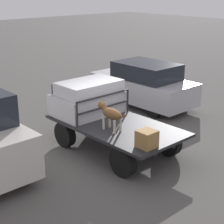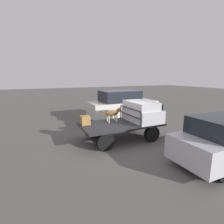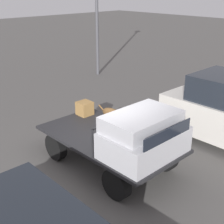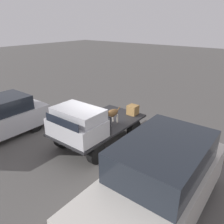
% 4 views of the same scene
% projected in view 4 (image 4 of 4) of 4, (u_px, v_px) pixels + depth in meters
% --- Properties ---
extents(ground_plane, '(80.00, 80.00, 0.00)m').
position_uv_depth(ground_plane, '(100.00, 141.00, 9.15)').
color(ground_plane, '#514F4C').
extents(flatbed_truck, '(3.91, 2.08, 0.81)m').
position_uv_depth(flatbed_truck, '(100.00, 128.00, 8.92)').
color(flatbed_truck, black).
rests_on(flatbed_truck, ground).
extents(truck_cab, '(1.34, 1.96, 1.01)m').
position_uv_depth(truck_cab, '(77.00, 123.00, 7.77)').
color(truck_cab, '#B7B7BC').
rests_on(truck_cab, flatbed_truck).
extents(truck_headboard, '(0.04, 1.96, 0.72)m').
position_uv_depth(truck_headboard, '(91.00, 117.00, 8.29)').
color(truck_headboard, '#232326').
rests_on(truck_headboard, flatbed_truck).
extents(dog, '(1.11, 0.29, 0.74)m').
position_uv_depth(dog, '(111.00, 114.00, 8.59)').
color(dog, beige).
rests_on(dog, flatbed_truck).
extents(cargo_crate, '(0.42, 0.42, 0.42)m').
position_uv_depth(cargo_crate, '(133.00, 110.00, 9.66)').
color(cargo_crate, olive).
rests_on(cargo_crate, flatbed_truck).
extents(parked_pickup_far, '(4.83, 1.98, 2.09)m').
position_uv_depth(parked_pickup_far, '(158.00, 183.00, 5.30)').
color(parked_pickup_far, black).
rests_on(parked_pickup_far, ground).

